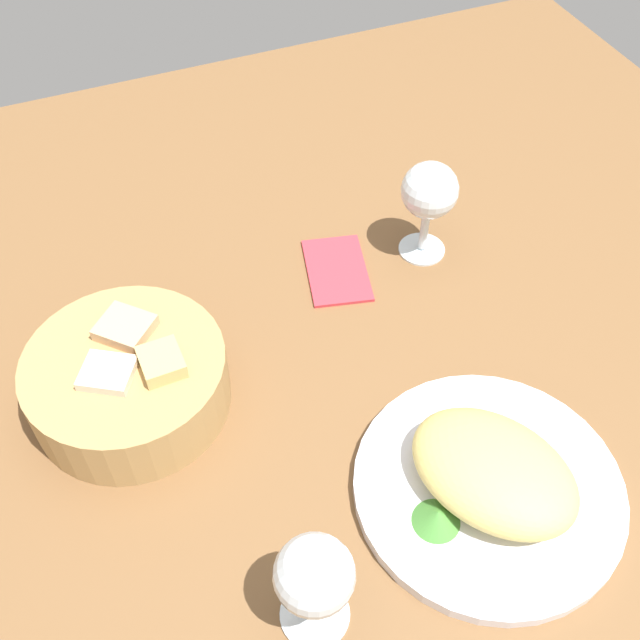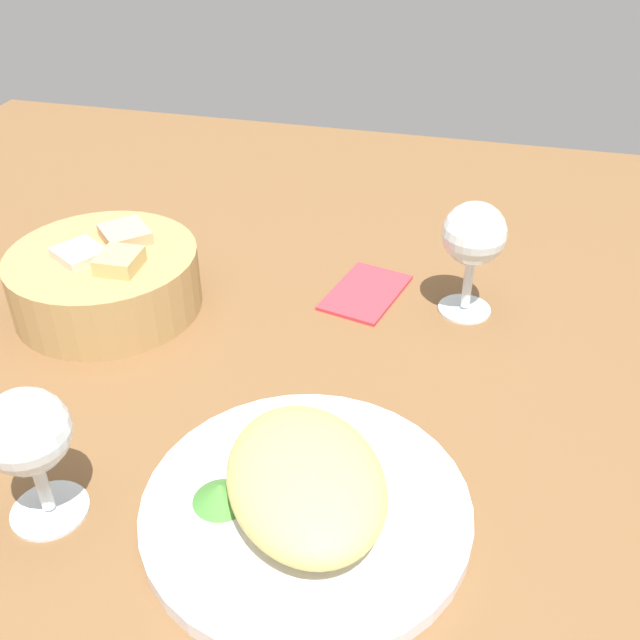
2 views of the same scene
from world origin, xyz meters
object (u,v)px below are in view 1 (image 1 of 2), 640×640
at_px(wine_glass_near, 429,195).
at_px(bread_basket, 129,379).
at_px(plate, 488,488).
at_px(wine_glass_far, 314,579).
at_px(folded_napkin, 337,269).

bearing_deg(wine_glass_near, bread_basket, 102.94).
bearing_deg(plate, wine_glass_near, -16.47).
distance_m(bread_basket, wine_glass_far, 0.29).
bearing_deg(folded_napkin, bread_basket, -57.40).
bearing_deg(folded_napkin, wine_glass_near, 100.31).
xyz_separation_m(wine_glass_near, folded_napkin, (0.01, 0.11, -0.08)).
relative_size(bread_basket, folded_napkin, 1.82).
height_order(wine_glass_near, wine_glass_far, wine_glass_near).
bearing_deg(bread_basket, wine_glass_far, -161.90).
xyz_separation_m(bread_basket, folded_napkin, (0.09, -0.27, -0.03)).
relative_size(plate, wine_glass_far, 2.17).
bearing_deg(wine_glass_near, plate, 163.53).
distance_m(wine_glass_near, wine_glass_far, 0.46).
distance_m(wine_glass_far, folded_napkin, 0.41).
xyz_separation_m(bread_basket, wine_glass_near, (0.09, -0.38, 0.05)).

